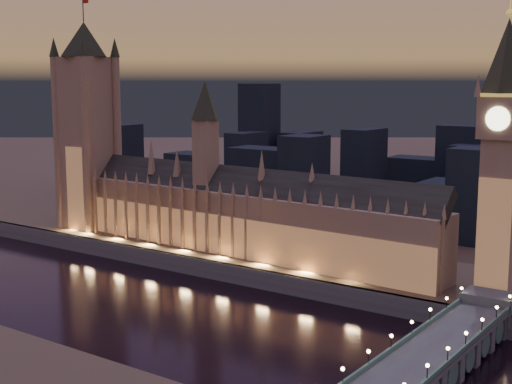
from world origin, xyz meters
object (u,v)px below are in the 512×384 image
Objects in this scene: palace_of_westminster at (238,212)px; westminster_bridge at (436,358)px; victoria_tower at (87,116)px; elizabeth_tower at (504,134)px.

westminster_bridge is at bearing -28.34° from palace_of_westminster.
elizabeth_tower is at bearing -0.00° from victoria_tower.
victoria_tower is 218.00m from elizabeth_tower.
palace_of_westminster is at bearing -0.10° from victoria_tower.
victoria_tower reaches higher than palace_of_westminster.
elizabeth_tower is at bearing 0.09° from palace_of_westminster.
westminster_bridge is at bearing -16.47° from victoria_tower.
victoria_tower is at bearing 163.53° from westminster_bridge.
palace_of_westminster is at bearing -179.91° from elizabeth_tower.
elizabeth_tower reaches higher than westminster_bridge.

